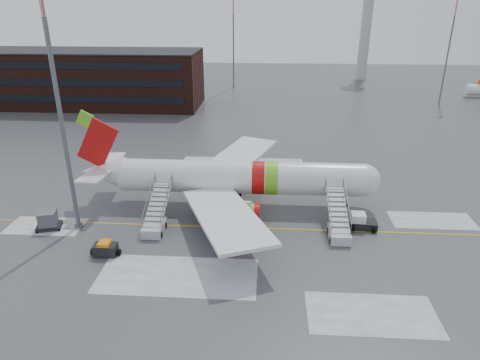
# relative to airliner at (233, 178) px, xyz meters

# --- Properties ---
(ground) EXTENTS (260.00, 260.00, 0.00)m
(ground) POSITION_rel_airliner_xyz_m (2.27, -4.64, -3.42)
(ground) COLOR #494C4F
(ground) RESTS_ON ground
(airliner) EXTENTS (35.03, 32.97, 11.18)m
(airliner) POSITION_rel_airliner_xyz_m (0.00, 0.00, 0.00)
(airliner) COLOR white
(airliner) RESTS_ON ground
(airstair_fwd) EXTENTS (2.05, 7.70, 3.48)m
(airstair_fwd) POSITION_rel_airliner_xyz_m (11.37, -6.54, -2.35)
(airstair_fwd) COLOR #B9BCC1
(airstair_fwd) RESTS_ON ground
(airstair_aft) EXTENTS (2.05, 7.70, 3.48)m
(airstair_aft) POSITION_rel_airliner_xyz_m (-7.66, -6.54, -2.35)
(airstair_aft) COLOR #B2B4BA
(airstair_aft) RESTS_ON ground
(pushback_tug) EXTENTS (3.08, 2.40, 1.69)m
(pushback_tug) POSITION_rel_airliner_xyz_m (14.01, -4.89, -2.67)
(pushback_tug) COLOR black
(pushback_tug) RESTS_ON ground
(uld_container) EXTENTS (2.83, 2.38, 1.99)m
(uld_container) POSITION_rel_airliner_xyz_m (-19.06, -7.13, -2.49)
(uld_container) COLOR black
(uld_container) RESTS_ON ground
(baggage_tractor) EXTENTS (2.82, 1.31, 1.46)m
(baggage_tractor) POSITION_rel_airliner_xyz_m (-11.22, -11.77, -2.80)
(baggage_tractor) COLOR black
(baggage_tractor) RESTS_ON ground
(light_mast_near) EXTENTS (1.20, 1.20, 26.62)m
(light_mast_near) POSITION_rel_airliner_xyz_m (-16.07, -6.64, 10.31)
(light_mast_near) COLOR #595B60
(light_mast_near) RESTS_ON ground
(terminal_building) EXTENTS (62.00, 16.11, 12.30)m
(terminal_building) POSITION_rel_airliner_xyz_m (-42.73, 50.34, 2.78)
(terminal_building) COLOR #3F1E16
(terminal_building) RESTS_ON ground
(control_tower) EXTENTS (6.40, 6.40, 30.00)m
(control_tower) POSITION_rel_airliner_xyz_m (32.27, 90.36, 15.33)
(control_tower) COLOR #B2B5BA
(control_tower) RESTS_ON ground
(light_mast_far_ne) EXTENTS (1.20, 1.20, 24.25)m
(light_mast_far_ne) POSITION_rel_airliner_xyz_m (44.27, 57.36, 10.42)
(light_mast_far_ne) COLOR #595B60
(light_mast_far_ne) RESTS_ON ground
(light_mast_far_n) EXTENTS (1.20, 1.20, 24.25)m
(light_mast_far_n) POSITION_rel_airliner_xyz_m (-5.73, 73.36, 10.42)
(light_mast_far_n) COLOR #595B60
(light_mast_far_n) RESTS_ON ground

